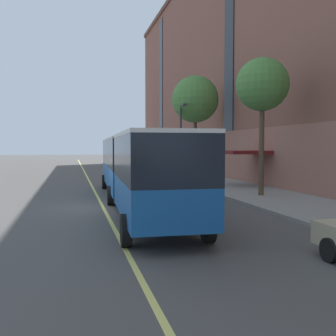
{
  "coord_description": "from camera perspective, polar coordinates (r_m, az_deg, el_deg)",
  "views": [
    {
      "loc": [
        -1.77,
        -19.57,
        3.01
      ],
      "look_at": [
        3.55,
        2.0,
        1.8
      ],
      "focal_mm": 42.0,
      "sensor_mm": 36.0,
      "label": 1
    }
  ],
  "objects": [
    {
      "name": "ground_plane",
      "position": [
        19.88,
        -8.62,
        -5.63
      ],
      "size": [
        260.0,
        260.0,
        0.0
      ],
      "primitive_type": "plane",
      "color": "#4C4947"
    },
    {
      "name": "sidewalk",
      "position": [
        25.4,
        12.63,
        -3.59
      ],
      "size": [
        5.27,
        160.0,
        0.15
      ],
      "primitive_type": "cube",
      "color": "gray",
      "rests_on": "ground"
    },
    {
      "name": "city_bus",
      "position": [
        20.34,
        -4.78,
        0.38
      ],
      "size": [
        3.6,
        20.12,
        3.5
      ],
      "color": "#19569E",
      "rests_on": "ground"
    },
    {
      "name": "parked_car_white_0",
      "position": [
        50.67,
        -5.43,
        0.58
      ],
      "size": [
        2.12,
        4.36,
        1.56
      ],
      "color": "silver",
      "rests_on": "ground"
    },
    {
      "name": "parked_car_black_1",
      "position": [
        43.79,
        -4.2,
        0.19
      ],
      "size": [
        2.09,
        4.27,
        1.56
      ],
      "color": "black",
      "rests_on": "ground"
    },
    {
      "name": "parked_car_white_2",
      "position": [
        35.21,
        -1.61,
        -0.51
      ],
      "size": [
        2.07,
        4.49,
        1.56
      ],
      "color": "silver",
      "rests_on": "ground"
    },
    {
      "name": "street_tree_mid_block",
      "position": [
        23.94,
        13.53,
        11.57
      ],
      "size": [
        3.09,
        3.09,
        8.02
      ],
      "color": "brown",
      "rests_on": "sidewalk"
    },
    {
      "name": "street_tree_far_uptown",
      "position": [
        35.73,
        3.98,
        9.87
      ],
      "size": [
        4.19,
        4.19,
        9.19
      ],
      "color": "brown",
      "rests_on": "sidewalk"
    },
    {
      "name": "street_lamp",
      "position": [
        33.91,
        1.97,
        5.09
      ],
      "size": [
        0.36,
        1.48,
        6.52
      ],
      "color": "#2D2D30",
      "rests_on": "sidewalk"
    },
    {
      "name": "fire_hydrant",
      "position": [
        36.27,
        0.77,
        -0.86
      ],
      "size": [
        0.42,
        0.24,
        0.72
      ],
      "color": "red",
      "rests_on": "sidewalk"
    },
    {
      "name": "lane_centerline",
      "position": [
        22.82,
        -9.99,
        -4.5
      ],
      "size": [
        0.16,
        140.0,
        0.01
      ],
      "primitive_type": "cube",
      "color": "#E0D66B",
      "rests_on": "ground"
    }
  ]
}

